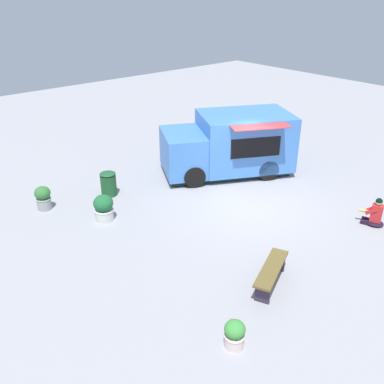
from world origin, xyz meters
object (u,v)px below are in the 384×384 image
Objects in this scene: trash_bin at (108,184)px; plaza_bench at (271,272)px; planter_flowering_far at (104,207)px; planter_flowering_side at (43,197)px; food_truck at (230,145)px; planter_flowering_near at (235,334)px; person_customer at (375,215)px.

plaza_bench is at bearing 4.09° from trash_bin.
planter_flowering_side is at bearing -148.80° from planter_flowering_far.
food_truck is at bearing 75.54° from planter_flowering_side.
planter_flowering_near is 0.80× the size of planter_flowering_side.
person_customer is 1.14× the size of planter_flowering_side.
planter_flowering_far reaches higher than planter_flowering_side.
planter_flowering_side is (-1.69, -6.55, -0.65)m from food_truck.
food_truck is 4.69m from trash_bin.
person_customer is (5.56, 0.49, -0.72)m from food_truck.
trash_bin is at bearing -105.22° from food_truck.
person_customer is at bearing 5.06° from food_truck.
food_truck is at bearing 91.49° from planter_flowering_far.
trash_bin is (0.47, 2.07, 0.02)m from planter_flowering_side.
food_truck is 5.48m from planter_flowering_far.
food_truck reaches higher than person_customer.
trash_bin is at bearing 77.19° from planter_flowering_side.
food_truck is 8.65m from planter_flowering_near.
plaza_bench is at bearing -36.55° from food_truck.
planter_flowering_far is 1.66m from trash_bin.
plaza_bench is (-0.77, 2.00, 0.06)m from planter_flowering_near.
person_customer is 1.05× the size of trash_bin.
food_truck reaches higher than plaza_bench.
person_customer is at bearing 95.45° from planter_flowering_near.
planter_flowering_far reaches higher than plaza_bench.
planter_flowering_side is 0.46× the size of plaza_bench.
trash_bin is at bearing -143.72° from person_customer.
planter_flowering_far is (0.14, -5.44, -0.64)m from food_truck.
planter_flowering_near is 0.37× the size of plaza_bench.
person_customer reaches higher than planter_flowering_near.
planter_flowering_far reaches higher than planter_flowering_near.
trash_bin is at bearing 168.37° from planter_flowering_near.
planter_flowering_far is at bearing 31.20° from planter_flowering_side.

